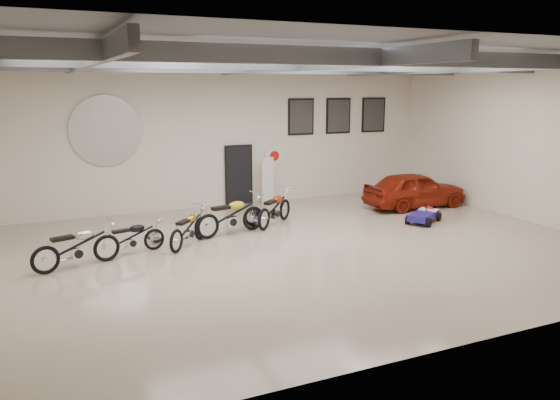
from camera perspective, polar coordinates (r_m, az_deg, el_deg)
name	(u,v)px	position (r m, az deg, el deg)	size (l,w,h in m)	color
floor	(299,249)	(14.44, 1.96, -5.17)	(16.00, 12.00, 0.01)	tan
ceiling	(300,53)	(13.83, 2.11, 15.05)	(16.00, 12.00, 0.01)	slate
back_wall	(224,136)	(19.45, -5.86, 6.69)	(16.00, 0.02, 5.00)	silver
right_wall	(528,142)	(18.86, 24.51, 5.54)	(0.02, 12.00, 5.00)	silver
ceiling_beams	(300,64)	(13.82, 2.11, 14.02)	(15.80, 11.80, 0.32)	slate
door	(239,176)	(19.75, -4.35, 2.56)	(0.92, 0.08, 2.10)	black
logo_plaque	(106,131)	(18.51, -17.74, 6.87)	(2.30, 0.06, 1.16)	silver
poster_left	(301,117)	(20.51, 2.21, 8.69)	(1.05, 0.08, 1.35)	black
poster_mid	(338,116)	(21.27, 6.11, 8.74)	(1.05, 0.08, 1.35)	black
poster_right	(373,115)	(22.12, 9.74, 8.76)	(1.05, 0.08, 1.35)	black
oil_sign	(274,156)	(20.17, -0.62, 4.65)	(0.72, 0.10, 0.72)	white
banner_stand	(268,180)	(19.70, -1.30, 2.07)	(0.48, 0.19, 1.77)	white
motorcycle_silver	(76,246)	(13.73, -20.50, -4.49)	(2.07, 0.64, 1.08)	silver
motorcycle_black	(131,237)	(14.40, -15.27, -3.74)	(1.76, 0.55, 0.92)	silver
motorcycle_gold	(188,228)	(14.81, -9.55, -2.86)	(1.94, 0.60, 1.01)	silver
motorcycle_yellow	(231,215)	(15.77, -5.14, -1.56)	(2.23, 0.69, 1.16)	silver
motorcycle_red	(275,208)	(16.80, -0.56, -0.82)	(2.09, 0.65, 1.08)	silver
go_kart	(425,212)	(17.84, 14.95, -1.25)	(1.68, 0.76, 0.61)	navy
vintage_car	(415,190)	(19.84, 13.91, 1.07)	(3.73, 1.51, 1.27)	maroon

